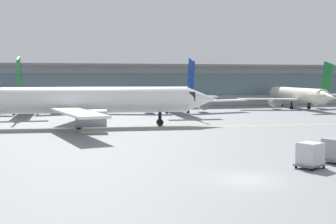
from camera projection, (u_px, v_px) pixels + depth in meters
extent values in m
plane|color=gray|center=(249.00, 179.00, 30.94)|extent=(400.00, 400.00, 0.00)
cube|color=yellow|center=(96.00, 128.00, 60.84)|extent=(109.67, 9.26, 0.01)
cube|color=#9EA3A8|center=(108.00, 86.00, 106.28)|extent=(207.66, 8.00, 9.00)
cube|color=slate|center=(110.00, 85.00, 102.30)|extent=(199.36, 0.16, 5.04)
cube|color=slate|center=(108.00, 65.00, 104.46)|extent=(215.97, 11.00, 0.60)
cylinder|color=white|center=(26.00, 97.00, 84.65)|extent=(3.76, 21.88, 3.03)
cone|color=white|center=(32.00, 94.00, 97.02)|extent=(3.00, 3.73, 2.87)
cube|color=black|center=(31.00, 93.00, 94.64)|extent=(2.45, 2.80, 1.06)
cone|color=white|center=(19.00, 100.00, 71.68)|extent=(2.73, 4.93, 2.57)
cube|color=white|center=(70.00, 101.00, 84.63)|extent=(12.78, 5.80, 0.25)
cylinder|color=#999EA3|center=(56.00, 106.00, 85.46)|extent=(1.98, 3.27, 1.87)
cube|color=#19662D|center=(19.00, 74.00, 72.30)|extent=(0.46, 4.09, 5.70)
cube|color=white|center=(5.00, 97.00, 72.46)|extent=(4.52, 2.28, 0.21)
cube|color=white|center=(34.00, 97.00, 73.41)|extent=(4.52, 2.28, 0.21)
cylinder|color=black|center=(30.00, 107.00, 92.25)|extent=(0.39, 0.39, 1.60)
cylinder|color=black|center=(30.00, 109.00, 92.28)|extent=(0.52, 0.82, 0.80)
cylinder|color=black|center=(14.00, 110.00, 82.66)|extent=(0.39, 0.39, 1.60)
cylinder|color=black|center=(14.00, 112.00, 82.69)|extent=(0.52, 0.82, 0.80)
cylinder|color=black|center=(38.00, 110.00, 83.53)|extent=(0.39, 0.39, 1.60)
cylinder|color=black|center=(38.00, 112.00, 83.56)|extent=(0.52, 0.82, 0.80)
cylinder|color=white|center=(175.00, 96.00, 87.31)|extent=(4.12, 21.59, 2.98)
cone|color=white|center=(163.00, 94.00, 99.55)|extent=(3.02, 3.72, 2.83)
cube|color=black|center=(165.00, 92.00, 97.19)|extent=(2.46, 2.80, 1.04)
cone|color=white|center=(192.00, 100.00, 74.48)|extent=(2.78, 4.90, 2.53)
cube|color=white|center=(136.00, 102.00, 84.18)|extent=(12.52, 6.67, 0.25)
cylinder|color=#999EA3|center=(149.00, 105.00, 86.01)|extent=(2.01, 3.25, 1.84)
cube|color=white|center=(217.00, 101.00, 87.14)|extent=(12.59, 5.49, 0.25)
cylinder|color=#999EA3|center=(202.00, 105.00, 88.01)|extent=(2.01, 3.25, 1.84)
cube|color=navy|center=(191.00, 75.00, 75.10)|extent=(0.53, 4.03, 5.61)
cube|color=white|center=(177.00, 97.00, 75.30)|extent=(4.49, 2.34, 0.21)
cube|color=white|center=(203.00, 97.00, 76.15)|extent=(4.49, 2.34, 0.21)
cylinder|color=black|center=(168.00, 106.00, 94.83)|extent=(0.39, 0.39, 1.58)
cylinder|color=black|center=(168.00, 108.00, 94.86)|extent=(0.52, 0.81, 0.79)
cylinder|color=black|center=(167.00, 109.00, 85.38)|extent=(0.39, 0.39, 1.58)
cylinder|color=black|center=(167.00, 111.00, 85.41)|extent=(0.52, 0.81, 0.79)
cylinder|color=black|center=(188.00, 109.00, 86.16)|extent=(0.39, 0.39, 1.58)
cylinder|color=black|center=(188.00, 111.00, 86.19)|extent=(0.52, 0.81, 0.79)
cylinder|color=silver|center=(297.00, 94.00, 97.62)|extent=(3.97, 21.08, 2.91)
cone|color=silver|center=(272.00, 92.00, 109.57)|extent=(2.94, 3.63, 2.77)
cube|color=black|center=(277.00, 91.00, 107.26)|extent=(2.40, 2.73, 1.02)
cone|color=silver|center=(329.00, 97.00, 85.10)|extent=(2.71, 4.78, 2.47)
cube|color=silver|center=(267.00, 99.00, 94.54)|extent=(12.23, 6.48, 0.24)
cylinder|color=#999EA3|center=(275.00, 102.00, 96.33)|extent=(1.95, 3.17, 1.80)
cube|color=silver|center=(333.00, 98.00, 97.47)|extent=(12.29, 5.39, 0.24)
cylinder|color=#999EA3|center=(319.00, 102.00, 98.32)|extent=(1.95, 3.17, 1.80)
cube|color=#19662D|center=(327.00, 76.00, 85.70)|extent=(0.51, 3.93, 5.48)
cube|color=silver|center=(315.00, 95.00, 85.89)|extent=(4.38, 2.27, 0.21)
cube|color=silver|center=(336.00, 94.00, 86.73)|extent=(4.38, 2.27, 0.21)
cylinder|color=black|center=(281.00, 103.00, 104.96)|extent=(0.38, 0.38, 1.54)
cylinder|color=black|center=(281.00, 105.00, 104.99)|extent=(0.51, 0.79, 0.77)
cylinder|color=black|center=(291.00, 106.00, 95.73)|extent=(0.38, 0.38, 1.54)
cylinder|color=black|center=(291.00, 107.00, 95.76)|extent=(0.51, 0.79, 0.77)
cylinder|color=black|center=(309.00, 105.00, 96.50)|extent=(0.38, 0.38, 1.54)
cylinder|color=black|center=(309.00, 107.00, 96.53)|extent=(0.51, 0.79, 0.77)
cylinder|color=white|center=(95.00, 100.00, 62.49)|extent=(25.76, 5.61, 3.55)
cone|color=white|center=(202.00, 99.00, 64.98)|extent=(4.52, 3.71, 3.37)
cube|color=black|center=(182.00, 96.00, 64.47)|extent=(3.41, 3.02, 1.24)
cube|color=white|center=(80.00, 103.00, 71.15)|extent=(8.29, 14.86, 0.29)
cylinder|color=#999EA3|center=(91.00, 111.00, 68.61)|extent=(3.92, 2.49, 2.19)
cube|color=white|center=(77.00, 113.00, 53.29)|extent=(6.16, 14.99, 0.29)
cylinder|color=#999EA3|center=(91.00, 119.00, 56.50)|extent=(3.92, 2.49, 2.19)
cylinder|color=black|center=(160.00, 119.00, 64.19)|extent=(0.46, 0.46, 1.88)
cylinder|color=black|center=(160.00, 122.00, 64.23)|extent=(0.98, 0.65, 0.94)
cylinder|color=black|center=(80.00, 119.00, 64.71)|extent=(0.46, 0.46, 1.88)
cylinder|color=black|center=(80.00, 122.00, 64.75)|extent=(0.98, 0.65, 0.94)
cylinder|color=black|center=(79.00, 122.00, 59.99)|extent=(0.46, 0.46, 1.88)
cylinder|color=black|center=(79.00, 126.00, 60.03)|extent=(0.98, 0.65, 0.94)
cube|color=#595B60|center=(334.00, 159.00, 36.80)|extent=(2.60, 2.37, 0.12)
cube|color=gray|center=(334.00, 148.00, 36.73)|extent=(2.10, 2.06, 1.60)
cylinder|color=black|center=(331.00, 159.00, 37.83)|extent=(0.24, 0.19, 0.22)
cylinder|color=black|center=(321.00, 161.00, 36.85)|extent=(0.24, 0.19, 0.22)
cube|color=#595B60|center=(310.00, 165.00, 34.50)|extent=(2.60, 2.37, 0.12)
cube|color=silver|center=(310.00, 153.00, 34.44)|extent=(2.10, 2.06, 1.60)
cylinder|color=black|center=(307.00, 164.00, 35.53)|extent=(0.24, 0.19, 0.22)
cylinder|color=black|center=(324.00, 167.00, 34.48)|extent=(0.24, 0.19, 0.22)
cylinder|color=black|center=(296.00, 167.00, 34.55)|extent=(0.24, 0.19, 0.22)
cylinder|color=black|center=(313.00, 170.00, 33.50)|extent=(0.24, 0.19, 0.22)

